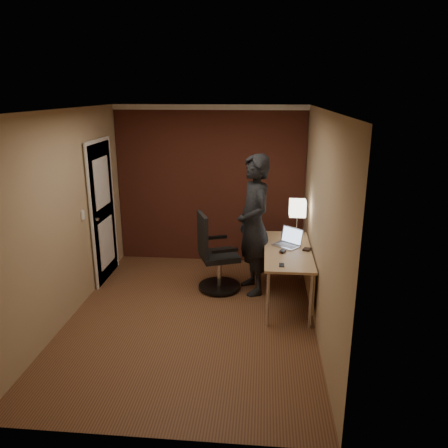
{
  "coord_description": "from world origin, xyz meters",
  "views": [
    {
      "loc": [
        0.84,
        -4.81,
        2.69
      ],
      "look_at": [
        0.35,
        0.55,
        1.05
      ],
      "focal_mm": 35.0,
      "sensor_mm": 36.0,
      "label": 1
    }
  ],
  "objects": [
    {
      "name": "wallet",
      "position": [
        1.42,
        0.54,
        0.74
      ],
      "size": [
        0.12,
        0.14,
        0.02
      ],
      "primitive_type": "cube",
      "rotation": [
        0.0,
        0.0,
        -0.38
      ],
      "color": "black",
      "rests_on": "desk"
    },
    {
      "name": "desk",
      "position": [
        1.25,
        0.55,
        0.6
      ],
      "size": [
        0.6,
        1.5,
        0.73
      ],
      "color": "tan",
      "rests_on": "ground"
    },
    {
      "name": "desk_lamp",
      "position": [
        1.32,
        1.05,
        1.15
      ],
      "size": [
        0.22,
        0.22,
        0.54
      ],
      "color": "silver",
      "rests_on": "desk"
    },
    {
      "name": "room",
      "position": [
        -0.27,
        1.54,
        1.37
      ],
      "size": [
        4.0,
        4.0,
        4.0
      ],
      "color": "brown",
      "rests_on": "ground"
    },
    {
      "name": "phone",
      "position": [
        1.08,
        -0.01,
        0.73
      ],
      "size": [
        0.06,
        0.12,
        0.01
      ],
      "primitive_type": "cube",
      "rotation": [
        0.0,
        0.0,
        -0.02
      ],
      "color": "black",
      "rests_on": "desk"
    },
    {
      "name": "person",
      "position": [
        0.73,
        0.83,
        0.96
      ],
      "size": [
        0.68,
        0.82,
        1.92
      ],
      "primitive_type": "imported",
      "rotation": [
        0.0,
        0.0,
        -1.21
      ],
      "color": "black",
      "rests_on": "ground"
    },
    {
      "name": "mouse",
      "position": [
        1.11,
        0.42,
        0.75
      ],
      "size": [
        0.1,
        0.12,
        0.03
      ],
      "primitive_type": "cube",
      "rotation": [
        0.0,
        0.0,
        -0.43
      ],
      "color": "black",
      "rests_on": "desk"
    },
    {
      "name": "laptop",
      "position": [
        1.2,
        0.71,
        0.79
      ],
      "size": [
        0.42,
        0.41,
        0.23
      ],
      "color": "silver",
      "rests_on": "desk"
    },
    {
      "name": "office_chair",
      "position": [
        0.19,
        0.8,
        0.48
      ],
      "size": [
        0.64,
        0.69,
        1.09
      ],
      "color": "black",
      "rests_on": "ground"
    }
  ]
}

